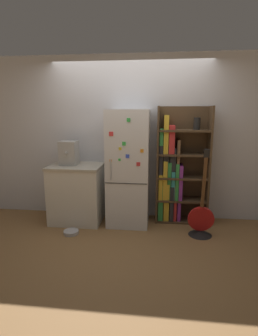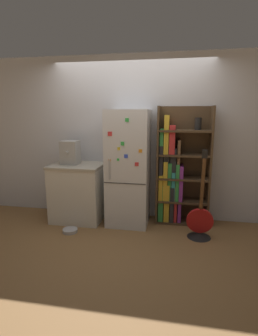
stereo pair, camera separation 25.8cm
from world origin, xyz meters
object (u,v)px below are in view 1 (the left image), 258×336
object	(u,v)px
espresso_machine	(69,153)
pet_bowl	(71,232)
bookshelf	(175,173)
guitar	(201,224)
refrigerator	(129,168)

from	to	relation	value
espresso_machine	pet_bowl	distance (m)	1.20
bookshelf	pet_bowl	distance (m)	1.81
bookshelf	espresso_machine	bearing A→B (deg)	-174.16
bookshelf	guitar	bearing A→B (deg)	-55.64
refrigerator	guitar	size ratio (longest dim) A/B	1.40
refrigerator	espresso_machine	distance (m)	0.96
bookshelf	pet_bowl	bearing A→B (deg)	-155.14
pet_bowl	refrigerator	bearing A→B (deg)	34.05
refrigerator	pet_bowl	world-z (taller)	refrigerator
pet_bowl	bookshelf	bearing A→B (deg)	24.86
espresso_machine	refrigerator	bearing A→B (deg)	0.09
bookshelf	pet_bowl	world-z (taller)	bookshelf
refrigerator	bookshelf	xyz separation A→B (m)	(0.72, 0.17, -0.09)
guitar	pet_bowl	bearing A→B (deg)	-174.58
guitar	refrigerator	bearing A→B (deg)	161.98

